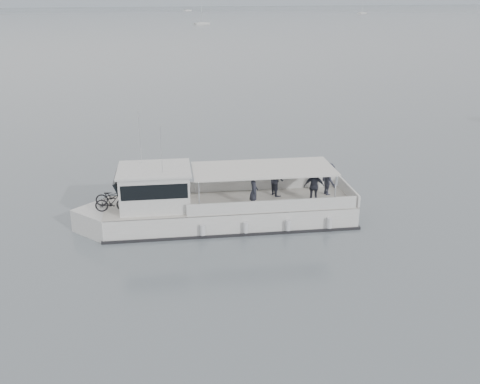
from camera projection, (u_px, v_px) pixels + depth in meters
name	position (u px, v px, depth m)	size (l,w,h in m)	color
ground	(210.00, 246.00, 24.39)	(1400.00, 1400.00, 0.00)	#545C63
tour_boat	(206.00, 206.00, 26.41)	(13.99, 5.88, 5.84)	silver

